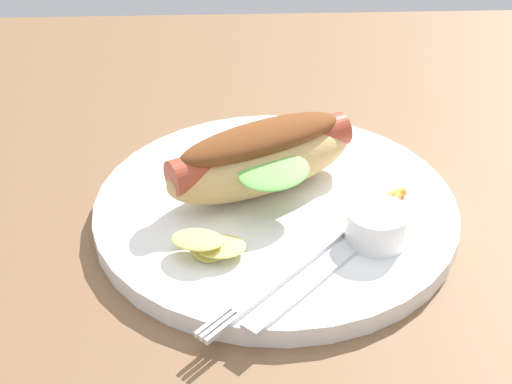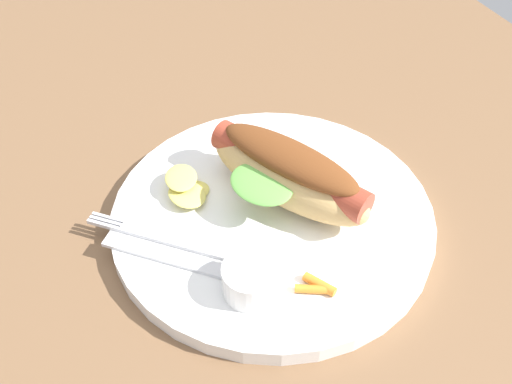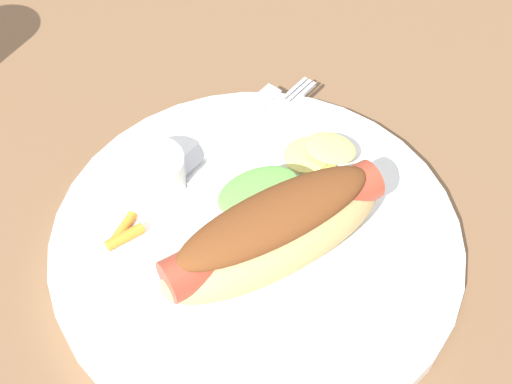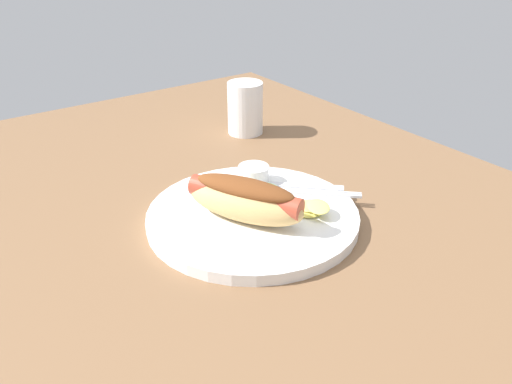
# 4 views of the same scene
# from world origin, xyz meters

# --- Properties ---
(ground_plane) EXTENTS (1.20, 0.90, 0.02)m
(ground_plane) POSITION_xyz_m (0.00, 0.00, -0.01)
(ground_plane) COLOR brown
(plate) EXTENTS (0.29, 0.29, 0.02)m
(plate) POSITION_xyz_m (-0.03, -0.01, 0.01)
(plate) COLOR white
(plate) RESTS_ON ground_plane
(hot_dog) EXTENTS (0.17, 0.13, 0.06)m
(hot_dog) POSITION_xyz_m (-0.04, 0.01, 0.05)
(hot_dog) COLOR tan
(hot_dog) RESTS_ON plate
(sauce_ramekin) EXTENTS (0.05, 0.05, 0.03)m
(sauce_ramekin) POSITION_xyz_m (0.04, -0.06, 0.03)
(sauce_ramekin) COLOR white
(sauce_ramekin) RESTS_ON plate
(fork) EXTENTS (0.11, 0.12, 0.00)m
(fork) POSITION_xyz_m (-0.04, -0.10, 0.02)
(fork) COLOR silver
(fork) RESTS_ON plate
(knife) EXTENTS (0.10, 0.11, 0.00)m
(knife) POSITION_xyz_m (-0.02, -0.10, 0.02)
(knife) COLOR silver
(knife) RESTS_ON plate
(chips_pile) EXTENTS (0.06, 0.05, 0.02)m
(chips_pile) POSITION_xyz_m (-0.09, -0.07, 0.02)
(chips_pile) COLOR #DCD063
(chips_pile) RESTS_ON plate
(carrot_garnish) EXTENTS (0.03, 0.03, 0.01)m
(carrot_garnish) POSITION_xyz_m (0.06, -0.01, 0.02)
(carrot_garnish) COLOR orange
(carrot_garnish) RESTS_ON plate
(drinking_cup) EXTENTS (0.07, 0.07, 0.10)m
(drinking_cup) POSITION_xyz_m (0.25, -0.19, 0.05)
(drinking_cup) COLOR white
(drinking_cup) RESTS_ON ground_plane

